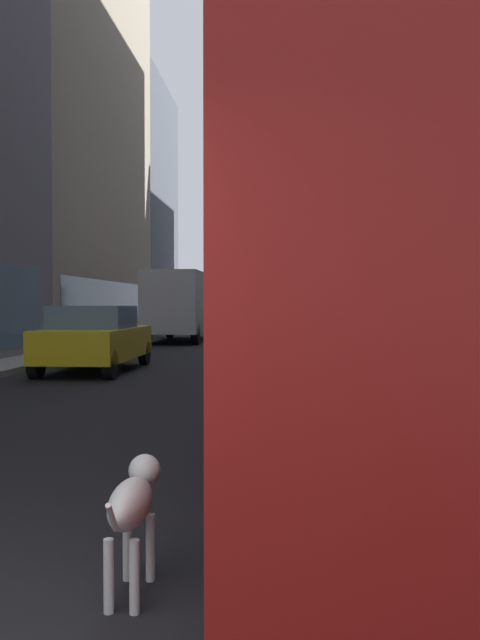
# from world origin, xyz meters

# --- Properties ---
(ground_plane) EXTENTS (120.00, 120.00, 0.00)m
(ground_plane) POSITION_xyz_m (0.00, 35.00, 0.00)
(ground_plane) COLOR black
(sidewalk_left) EXTENTS (2.40, 110.00, 0.15)m
(sidewalk_left) POSITION_xyz_m (-5.70, 35.00, 0.07)
(sidewalk_left) COLOR gray
(sidewalk_left) RESTS_ON ground
(sidewalk_right) EXTENTS (2.40, 110.00, 0.15)m
(sidewalk_right) POSITION_xyz_m (5.70, 35.00, 0.07)
(sidewalk_right) COLOR #9E9991
(sidewalk_right) RESTS_ON ground
(building_left_mid) EXTENTS (10.32, 18.06, 27.62)m
(building_left_mid) POSITION_xyz_m (-11.90, 30.58, 13.80)
(building_left_mid) COLOR #A0937F
(building_left_mid) RESTS_ON ground
(building_left_far) EXTENTS (8.28, 16.79, 19.52)m
(building_left_far) POSITION_xyz_m (-11.90, 48.69, 9.75)
(building_left_far) COLOR #4C515B
(building_left_far) RESTS_ON ground
(building_right_far) EXTENTS (10.06, 15.82, 20.21)m
(building_right_far) POSITION_xyz_m (11.90, 50.41, 10.10)
(building_right_far) COLOR slate
(building_right_far) RESTS_ON ground
(transit_bus) EXTENTS (2.78, 11.53, 3.05)m
(transit_bus) POSITION_xyz_m (2.80, 6.02, 1.78)
(transit_bus) COLOR red
(transit_bus) RESTS_ON ground
(car_yellow_taxi) EXTENTS (1.88, 4.39, 1.62)m
(car_yellow_taxi) POSITION_xyz_m (-2.80, 13.63, 0.82)
(car_yellow_taxi) COLOR yellow
(car_yellow_taxi) RESTS_ON ground
(car_silver_sedan) EXTENTS (1.86, 4.61, 1.62)m
(car_silver_sedan) POSITION_xyz_m (2.80, 47.32, 0.82)
(car_silver_sedan) COLOR #B7BABF
(car_silver_sedan) RESTS_ON ground
(car_blue_hatchback) EXTENTS (1.81, 4.06, 1.62)m
(car_blue_hatchback) POSITION_xyz_m (2.80, 20.04, 0.82)
(car_blue_hatchback) COLOR #4C6BB7
(car_blue_hatchback) RESTS_ON ground
(car_grey_wagon) EXTENTS (1.89, 4.52, 1.62)m
(car_grey_wagon) POSITION_xyz_m (1.20, 28.59, 0.82)
(car_grey_wagon) COLOR slate
(car_grey_wagon) RESTS_ON ground
(box_truck) EXTENTS (2.30, 7.50, 3.05)m
(box_truck) POSITION_xyz_m (-2.80, 27.09, 1.67)
(box_truck) COLOR #A51919
(box_truck) RESTS_ON ground
(dalmatian_dog) EXTENTS (0.22, 0.96, 0.72)m
(dalmatian_dog) POSITION_xyz_m (0.96, 1.50, 0.51)
(dalmatian_dog) COLOR white
(dalmatian_dog) RESTS_ON ground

